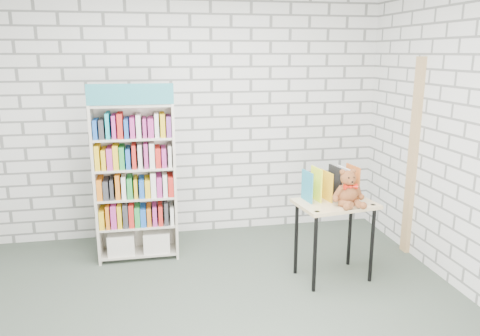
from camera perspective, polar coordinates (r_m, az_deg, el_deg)
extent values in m
plane|color=#3F4A3F|center=(4.07, -2.66, -17.77)|extent=(4.50, 4.50, 0.00)
cube|color=silver|center=(5.50, -5.85, 6.13)|extent=(4.50, 0.02, 2.80)
cube|color=silver|center=(1.68, 6.91, -12.23)|extent=(4.50, 0.02, 2.80)
cube|color=silver|center=(4.45, 27.19, 2.81)|extent=(0.02, 4.00, 2.80)
cube|color=beige|center=(5.00, -17.15, -1.98)|extent=(0.03, 0.32, 1.65)
cube|color=beige|center=(4.97, -7.99, -1.58)|extent=(0.03, 0.32, 1.65)
cube|color=beige|center=(5.11, -12.54, -1.34)|extent=(0.82, 0.02, 1.65)
cube|color=teal|center=(4.65, -13.23, 8.74)|extent=(0.82, 0.02, 0.20)
cube|color=beige|center=(5.22, -12.13, -9.94)|extent=(0.77, 0.30, 0.02)
cube|color=beige|center=(5.11, -12.31, -6.74)|extent=(0.77, 0.30, 0.02)
cube|color=beige|center=(5.01, -12.49, -3.40)|extent=(0.77, 0.30, 0.02)
cube|color=beige|center=(4.92, -12.68, 0.06)|extent=(0.77, 0.30, 0.02)
cube|color=beige|center=(4.86, -12.88, 3.63)|extent=(0.77, 0.30, 0.02)
cube|color=beige|center=(4.81, -13.09, 7.49)|extent=(0.77, 0.30, 0.02)
cube|color=silver|center=(5.18, -14.25, -8.78)|extent=(0.27, 0.26, 0.22)
cube|color=silver|center=(5.17, -10.15, -8.62)|extent=(0.27, 0.26, 0.22)
cube|color=green|center=(5.05, -12.38, -5.49)|extent=(0.77, 0.26, 0.22)
cube|color=orange|center=(4.96, -12.57, -2.10)|extent=(0.77, 0.26, 0.22)
cube|color=#BF338C|center=(4.89, -12.76, 1.41)|extent=(0.77, 0.26, 0.22)
cube|color=#19A5B2|center=(4.83, -12.96, 5.02)|extent=(0.77, 0.26, 0.22)
cube|color=tan|center=(4.51, 11.55, -4.29)|extent=(0.78, 0.59, 0.03)
cylinder|color=black|center=(4.35, 9.11, -10.31)|extent=(0.04, 0.04, 0.74)
cylinder|color=black|center=(4.66, 6.87, -8.53)|extent=(0.04, 0.04, 0.74)
cylinder|color=black|center=(4.65, 15.79, -9.04)|extent=(0.04, 0.04, 0.74)
cylinder|color=black|center=(4.94, 13.24, -7.48)|extent=(0.04, 0.04, 0.74)
cylinder|color=black|center=(4.21, 9.38, -5.29)|extent=(0.05, 0.05, 0.01)
cylinder|color=black|center=(4.51, 15.92, -4.35)|extent=(0.05, 0.05, 0.01)
cube|color=teal|center=(4.44, 8.20, -2.19)|extent=(0.05, 0.22, 0.30)
cube|color=#EFFF28|center=(4.48, 9.30, -2.08)|extent=(0.05, 0.22, 0.30)
cube|color=gold|center=(4.53, 10.38, -1.96)|extent=(0.05, 0.22, 0.30)
cube|color=black|center=(4.58, 11.44, -1.84)|extent=(0.05, 0.22, 0.30)
cube|color=white|center=(4.63, 12.47, -1.73)|extent=(0.05, 0.22, 0.30)
cube|color=#C25B22|center=(4.68, 13.48, -1.61)|extent=(0.05, 0.22, 0.30)
ellipsoid|color=brown|center=(4.43, 12.92, -3.09)|extent=(0.20, 0.17, 0.20)
sphere|color=brown|center=(4.39, 13.05, -1.21)|extent=(0.14, 0.14, 0.14)
sphere|color=brown|center=(4.36, 12.40, -0.49)|extent=(0.05, 0.05, 0.05)
sphere|color=brown|center=(4.41, 13.62, -0.41)|extent=(0.05, 0.05, 0.05)
sphere|color=brown|center=(4.34, 13.37, -1.64)|extent=(0.06, 0.06, 0.06)
sphere|color=black|center=(4.32, 13.11, -1.19)|extent=(0.02, 0.02, 0.02)
sphere|color=black|center=(4.34, 13.70, -1.14)|extent=(0.02, 0.02, 0.02)
sphere|color=black|center=(4.32, 13.53, -1.67)|extent=(0.02, 0.02, 0.02)
cylinder|color=brown|center=(4.37, 11.88, -2.91)|extent=(0.10, 0.08, 0.14)
cylinder|color=brown|center=(4.45, 14.20, -2.71)|extent=(0.10, 0.08, 0.14)
sphere|color=brown|center=(4.36, 11.58, -3.71)|extent=(0.06, 0.06, 0.06)
sphere|color=brown|center=(4.47, 14.56, -3.43)|extent=(0.06, 0.06, 0.06)
cylinder|color=brown|center=(4.34, 12.78, -4.30)|extent=(0.11, 0.16, 0.08)
cylinder|color=brown|center=(4.39, 14.12, -4.17)|extent=(0.10, 0.16, 0.08)
sphere|color=brown|center=(4.28, 12.88, -4.65)|extent=(0.07, 0.07, 0.07)
sphere|color=brown|center=(4.35, 14.79, -4.46)|extent=(0.07, 0.07, 0.07)
cone|color=red|center=(4.34, 12.93, -2.27)|extent=(0.06, 0.06, 0.05)
cone|color=red|center=(4.37, 13.71, -2.20)|extent=(0.06, 0.06, 0.05)
sphere|color=red|center=(4.36, 13.34, -2.25)|extent=(0.03, 0.03, 0.03)
cube|color=tan|center=(5.26, 20.30, 1.10)|extent=(0.05, 0.12, 2.10)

